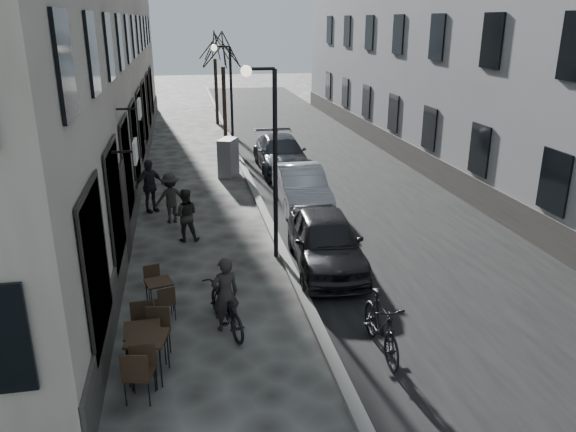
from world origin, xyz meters
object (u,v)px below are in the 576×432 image
object	(u,v)px
pedestrian_far	(149,186)
moped	(381,325)
pedestrian_near	(185,215)
car_mid	(301,187)
bistro_set_c	(160,292)
streetlamp_far	(227,89)
streetlamp_near	(269,143)
tree_far	(214,46)
bistro_set_b	(143,344)
bicycle	(226,308)
tree_near	(222,51)
pedestrian_mid	(171,198)
car_near	(326,241)
bistro_set_a	(148,353)
car_far	(281,154)
utility_cabinet	(228,158)

from	to	relation	value
pedestrian_far	moped	size ratio (longest dim) A/B	0.91
pedestrian_near	car_mid	bearing A→B (deg)	-143.96
bistro_set_c	streetlamp_far	bearing A→B (deg)	63.25
streetlamp_near	streetlamp_far	bearing A→B (deg)	90.00
tree_far	bistro_set_b	distance (m)	26.18
tree_far	bicycle	world-z (taller)	tree_far
streetlamp_far	bistro_set_c	size ratio (longest dim) A/B	3.61
tree_near	bistro_set_c	world-z (taller)	tree_near
bistro_set_c	pedestrian_mid	distance (m)	5.79
bistro_set_c	car_near	size ratio (longest dim) A/B	0.33
bistro_set_a	bistro_set_b	bearing A→B (deg)	117.49
car_near	moped	size ratio (longest dim) A/B	2.16
bistro_set_c	pedestrian_mid	world-z (taller)	pedestrian_mid
streetlamp_near	pedestrian_mid	bearing A→B (deg)	128.32
bicycle	pedestrian_mid	xyz separation A→B (m)	(-1.14, 6.90, 0.31)
bicycle	moped	world-z (taller)	moped
bicycle	pedestrian_near	bearing A→B (deg)	-97.21
car_far	moped	bearing A→B (deg)	-91.77
tree_far	car_mid	world-z (taller)	tree_far
bistro_set_a	bicycle	size ratio (longest dim) A/B	0.92
tree_near	tree_far	distance (m)	6.00
bistro_set_b	pedestrian_near	bearing A→B (deg)	78.67
tree_near	bistro_set_c	distance (m)	18.19
bistro_set_b	pedestrian_far	world-z (taller)	pedestrian_far
utility_cabinet	car_near	xyz separation A→B (m)	(1.68, -9.45, -0.06)
tree_far	streetlamp_near	bearing A→B (deg)	-90.20
utility_cabinet	car_mid	distance (m)	4.95
streetlamp_near	pedestrian_far	world-z (taller)	streetlamp_near
car_mid	streetlamp_near	bearing A→B (deg)	-111.62
bistro_set_c	bistro_set_a	bearing A→B (deg)	-108.38
bistro_set_c	tree_far	bearing A→B (deg)	67.34
tree_far	car_near	world-z (taller)	tree_far
bistro_set_a	bicycle	distance (m)	2.09
bistro_set_a	utility_cabinet	distance (m)	13.83
bistro_set_a	pedestrian_near	bearing A→B (deg)	95.03
pedestrian_near	car_far	world-z (taller)	pedestrian_near
car_near	car_mid	xyz separation A→B (m)	(0.41, 4.97, -0.02)
bicycle	streetlamp_far	bearing A→B (deg)	-110.54
tree_near	pedestrian_far	world-z (taller)	tree_near
streetlamp_far	pedestrian_far	distance (m)	8.50
car_far	car_near	bearing A→B (deg)	-92.95
pedestrian_near	pedestrian_mid	xyz separation A→B (m)	(-0.42, 1.69, 0.02)
bistro_set_b	car_far	xyz separation A→B (m)	(5.05, 13.81, 0.22)
car_near	car_far	xyz separation A→B (m)	(0.62, 10.06, -0.01)
car_far	pedestrian_mid	bearing A→B (deg)	-127.62
tree_far	car_far	world-z (taller)	tree_far
utility_cabinet	car_near	bearing A→B (deg)	-55.25
moped	pedestrian_near	bearing A→B (deg)	118.97
tree_near	streetlamp_far	bearing A→B (deg)	-91.38
utility_cabinet	moped	distance (m)	13.67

